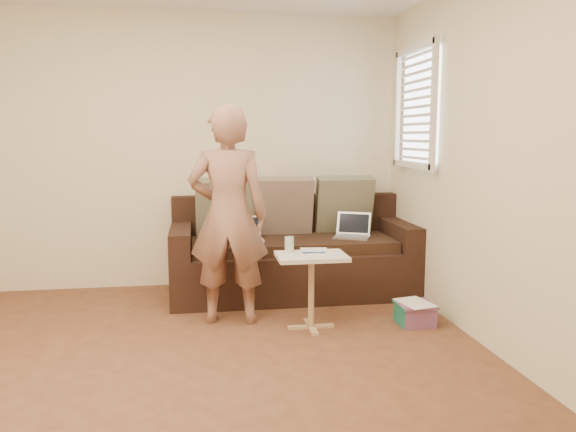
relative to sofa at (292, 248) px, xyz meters
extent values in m
plane|color=#5A2F21|center=(-0.90, -1.77, -0.42)|extent=(4.50, 4.50, 0.00)
plane|color=beige|center=(-0.90, 0.48, 0.87)|extent=(4.00, 0.00, 4.00)
plane|color=beige|center=(-0.90, -4.03, 0.87)|extent=(4.00, 0.00, 4.00)
plane|color=beige|center=(1.10, -1.77, 0.87)|extent=(0.00, 4.50, 4.50)
imported|color=brown|center=(-0.62, -0.73, 0.42)|extent=(0.67, 0.51, 1.69)
camera|label=1|loc=(-0.84, -5.04, 1.03)|focal=35.19mm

